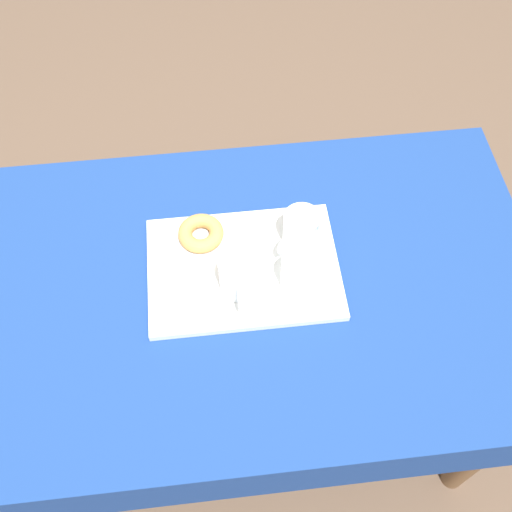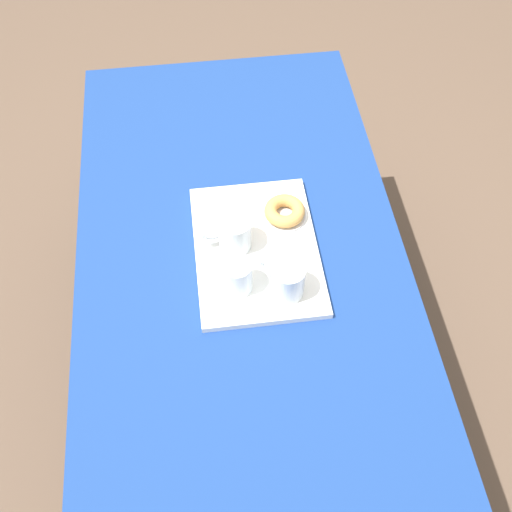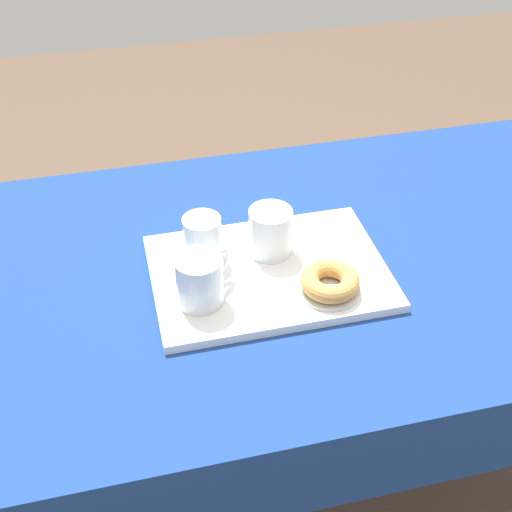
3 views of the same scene
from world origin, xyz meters
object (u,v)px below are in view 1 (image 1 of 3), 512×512
object	(u,v)px
sugar_donut_left	(200,233)
serving_tray	(242,269)
tea_mug_left	(299,230)
dining_table	(223,306)
donut_plate_left	(201,238)
water_glass_near	(296,275)
tea_mug_right	(237,277)

from	to	relation	value
sugar_donut_left	serving_tray	bearing A→B (deg)	-43.67
sugar_donut_left	tea_mug_left	bearing A→B (deg)	-7.79
serving_tray	tea_mug_left	size ratio (longest dim) A/B	4.06
dining_table	donut_plate_left	world-z (taller)	donut_plate_left
donut_plate_left	water_glass_near	bearing A→B (deg)	-35.69
tea_mug_left	tea_mug_right	size ratio (longest dim) A/B	0.85
tea_mug_left	donut_plate_left	world-z (taller)	tea_mug_left
serving_tray	tea_mug_left	distance (m)	0.15
tea_mug_right	sugar_donut_left	size ratio (longest dim) A/B	1.18
tea_mug_left	sugar_donut_left	world-z (taller)	tea_mug_left
water_glass_near	donut_plate_left	bearing A→B (deg)	144.31
sugar_donut_left	tea_mug_right	bearing A→B (deg)	-61.99
tea_mug_right	water_glass_near	size ratio (longest dim) A/B	1.37
tea_mug_right	water_glass_near	world-z (taller)	tea_mug_right
tea_mug_right	sugar_donut_left	xyz separation A→B (m)	(-0.07, 0.14, -0.02)
dining_table	tea_mug_left	world-z (taller)	tea_mug_left
sugar_donut_left	water_glass_near	bearing A→B (deg)	-35.69
dining_table	serving_tray	distance (m)	0.12
dining_table	donut_plate_left	distance (m)	0.17
water_glass_near	tea_mug_right	bearing A→B (deg)	177.28
dining_table	serving_tray	bearing A→B (deg)	36.84
water_glass_near	tea_mug_left	bearing A→B (deg)	77.74
dining_table	tea_mug_right	xyz separation A→B (m)	(0.04, -0.01, 0.15)
tea_mug_right	donut_plate_left	xyz separation A→B (m)	(-0.07, 0.14, -0.04)
tea_mug_left	donut_plate_left	bearing A→B (deg)	172.21
dining_table	water_glass_near	xyz separation A→B (m)	(0.16, -0.02, 0.15)
sugar_donut_left	donut_plate_left	bearing A→B (deg)	0.00
serving_tray	donut_plate_left	world-z (taller)	donut_plate_left
water_glass_near	sugar_donut_left	xyz separation A→B (m)	(-0.20, 0.14, -0.02)
serving_tray	water_glass_near	distance (m)	0.13
tea_mug_right	serving_tray	bearing A→B (deg)	73.55
tea_mug_right	water_glass_near	distance (m)	0.13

